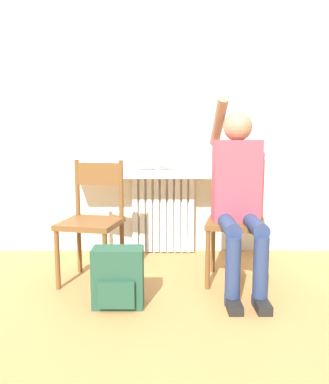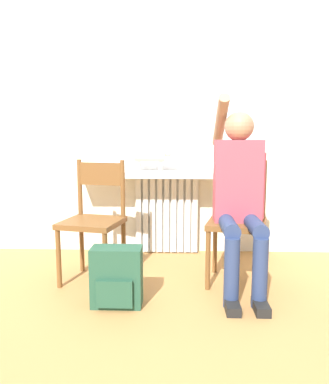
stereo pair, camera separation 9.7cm
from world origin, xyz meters
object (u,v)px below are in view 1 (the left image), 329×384
at_px(chair_right, 237,219).
at_px(cat, 149,155).
at_px(chair_left, 94,219).
at_px(backpack, 119,278).
at_px(person, 240,190).

distance_m(chair_right, cat, 0.99).
bearing_deg(chair_left, backpack, -49.83).
height_order(cat, backpack, cat).
xyz_separation_m(chair_right, backpack, (-0.84, -0.46, -0.29)).
bearing_deg(person, cat, 135.96).
relative_size(cat, backpack, 1.23).
bearing_deg(backpack, person, 22.88).
xyz_separation_m(chair_right, person, (-0.01, -0.11, 0.24)).
distance_m(cat, backpack, 1.26).
height_order(chair_right, person, person).
distance_m(chair_left, cat, 0.81).
bearing_deg(chair_right, backpack, -138.00).
xyz_separation_m(chair_left, person, (1.08, -0.11, 0.24)).
xyz_separation_m(person, cat, (-0.68, 0.66, 0.21)).
height_order(chair_right, cat, cat).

